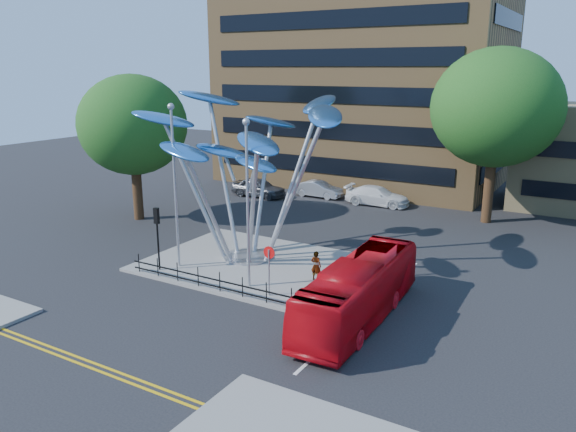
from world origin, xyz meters
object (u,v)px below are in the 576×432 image
Objects in this scene: tree_right at (496,108)px; leaf_sculpture at (246,140)px; parked_car_mid at (319,189)px; no_entry_sign_island at (269,262)px; pedestrian at (316,266)px; tree_left at (133,125)px; traffic_light_island at (157,226)px; street_lamp_left at (174,172)px; red_bus at (359,291)px; street_lamp_right at (247,189)px; parked_car_left at (259,187)px; parked_car_right at (377,196)px.

leaf_sculpture is (-10.07, -15.32, -1.16)m from tree_right.
leaf_sculpture reaches higher than parked_car_mid.
pedestrian is (1.00, 2.88, -0.89)m from no_entry_sign_island.
tree_left reaches higher than traffic_light_island.
street_lamp_left reaches higher than red_bus.
traffic_light_island is at bearing -123.69° from tree_right.
tree_left is 0.81× the size of leaf_sculpture.
parked_car_mid is (-1.50, 19.50, -4.67)m from street_lamp_left.
tree_left reaches higher than leaf_sculpture.
parked_car_left is at bearing 122.12° from street_lamp_right.
street_lamp_right is at bearing 5.19° from traffic_light_island.
tree_right is 2.35× the size of parked_car_right.
street_lamp_left reaches higher than traffic_light_island.
parked_car_right is (13.37, 12.82, -6.05)m from tree_left.
leaf_sculpture is 11.09m from red_bus.
street_lamp_left is at bearing 166.13° from parked_car_right.
parked_car_right is (3.87, 19.32, -4.61)m from street_lamp_left.
tree_right is 18.74m from pedestrian.
parked_car_mid is 0.81× the size of parked_car_right.
traffic_light_island is (9.00, -7.50, -4.18)m from tree_left.
leaf_sculpture is at bearing 124.91° from street_lamp_right.
leaf_sculpture is 4.28m from street_lamp_left.
parked_car_mid is (-3.93, 16.32, -6.19)m from leaf_sculpture.
traffic_light_island is (-13.00, -19.50, -5.42)m from tree_right.
red_bus is 4.62m from pedestrian.
street_lamp_right is 0.86× the size of red_bus.
parked_car_mid is at bearing -62.80° from pedestrian.
no_entry_sign_island is at bearing -145.29° from parked_car_left.
tree_left is (-22.00, -12.00, -1.24)m from tree_right.
tree_left is 4.21× the size of no_entry_sign_island.
red_bus is 24.84m from parked_car_left.
tree_right is at bearing 83.92° from red_bus.
red_bus is at bearing -25.62° from leaf_sculpture.
parked_car_mid is (-1.00, 20.50, -1.93)m from traffic_light_island.
parked_car_left is (-11.00, 17.52, -4.29)m from street_lamp_right.
no_entry_sign_island is at bearing 0.13° from traffic_light_island.
pedestrian is at bearing 139.47° from red_bus.
pedestrian is at bearing 70.84° from no_entry_sign_island.
street_lamp_right is at bearing -160.44° from parked_car_mid.
street_lamp_right is 6.05m from traffic_light_island.
tree_left is 16.19m from street_lamp_right.
parked_car_right is (4.37, 20.32, -1.87)m from traffic_light_island.
leaf_sculpture reaches higher than no_entry_sign_island.
parked_car_left is at bearing 120.37° from parked_car_mid.
tree_right is at bearing 55.95° from street_lamp_left.
pedestrian is 20.28m from parked_car_left.
tree_left is 1.17× the size of street_lamp_left.
parked_car_left reaches higher than parked_car_mid.
leaf_sculpture is at bearing 52.60° from street_lamp_left.
traffic_light_island is at bearing -175.65° from parked_car_mid.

